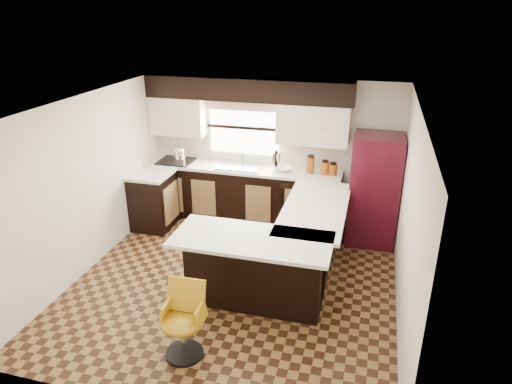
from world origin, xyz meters
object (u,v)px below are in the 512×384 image
(peninsula_long, at_px, (310,239))
(refrigerator, at_px, (374,190))
(peninsula_return, at_px, (256,270))
(bar_chair, at_px, (182,323))

(peninsula_long, bearing_deg, refrigerator, 52.30)
(peninsula_return, height_order, refrigerator, refrigerator)
(peninsula_return, distance_m, bar_chair, 1.23)
(peninsula_long, xyz_separation_m, refrigerator, (0.81, 1.05, 0.40))
(peninsula_return, relative_size, bar_chair, 1.97)
(peninsula_long, relative_size, peninsula_return, 1.18)
(peninsula_long, bearing_deg, peninsula_return, -118.30)
(refrigerator, distance_m, bar_chair, 3.67)
(peninsula_return, bearing_deg, refrigerator, 56.57)
(refrigerator, xyz_separation_m, bar_chair, (-1.83, -3.15, -0.44))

